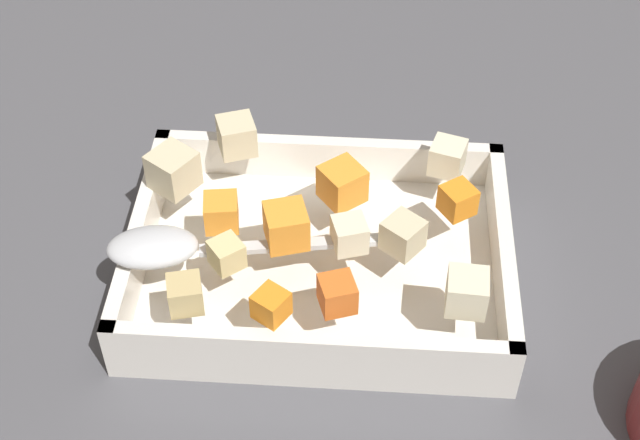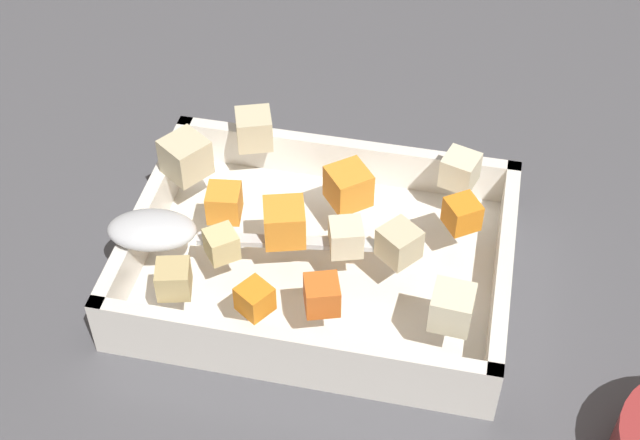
{
  "view_description": "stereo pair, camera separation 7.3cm",
  "coord_description": "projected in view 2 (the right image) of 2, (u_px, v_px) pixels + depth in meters",
  "views": [
    {
      "loc": [
        -0.02,
        0.52,
        0.58
      ],
      "look_at": [
        0.01,
        0.0,
        0.06
      ],
      "focal_mm": 51.86,
      "sensor_mm": 36.0,
      "label": 1
    },
    {
      "loc": [
        -0.1,
        0.51,
        0.58
      ],
      "look_at": [
        0.01,
        0.0,
        0.06
      ],
      "focal_mm": 51.86,
      "sensor_mm": 36.0,
      "label": 2
    }
  ],
  "objects": [
    {
      "name": "ground_plane",
      "position": [
        332.0,
        276.0,
        0.78
      ],
      "size": [
        4.0,
        4.0,
        0.0
      ],
      "primitive_type": "plane",
      "color": "#4C4C51"
    },
    {
      "name": "baking_dish",
      "position": [
        320.0,
        261.0,
        0.77
      ],
      "size": [
        0.31,
        0.23,
        0.05
      ],
      "color": "white",
      "rests_on": "ground_plane"
    },
    {
      "name": "carrot_chunk_near_spoon",
      "position": [
        348.0,
        186.0,
        0.75
      ],
      "size": [
        0.04,
        0.04,
        0.03
      ],
      "primitive_type": "cube",
      "rotation": [
        0.0,
        0.0,
        3.81
      ],
      "color": "orange",
      "rests_on": "baking_dish"
    },
    {
      "name": "carrot_chunk_heap_top",
      "position": [
        462.0,
        214.0,
        0.73
      ],
      "size": [
        0.03,
        0.03,
        0.02
      ],
      "primitive_type": "cube",
      "rotation": [
        0.0,
        0.0,
        5.31
      ],
      "color": "orange",
      "rests_on": "baking_dish"
    },
    {
      "name": "carrot_chunk_under_handle",
      "position": [
        255.0,
        299.0,
        0.67
      ],
      "size": [
        0.03,
        0.03,
        0.02
      ],
      "primitive_type": "cube",
      "rotation": [
        0.0,
        0.0,
        4.13
      ],
      "color": "orange",
      "rests_on": "baking_dish"
    },
    {
      "name": "carrot_chunk_far_right",
      "position": [
        225.0,
        200.0,
        0.74
      ],
      "size": [
        0.03,
        0.03,
        0.03
      ],
      "primitive_type": "cube",
      "rotation": [
        0.0,
        0.0,
        4.85
      ],
      "color": "orange",
      "rests_on": "baking_dish"
    },
    {
      "name": "carrot_chunk_front_center",
      "position": [
        322.0,
        295.0,
        0.67
      ],
      "size": [
        0.03,
        0.03,
        0.03
      ],
      "primitive_type": "cube",
      "rotation": [
        0.0,
        0.0,
        3.47
      ],
      "color": "orange",
      "rests_on": "baking_dish"
    },
    {
      "name": "carrot_chunk_heap_side",
      "position": [
        284.0,
        222.0,
        0.72
      ],
      "size": [
        0.04,
        0.04,
        0.03
      ],
      "primitive_type": "cube",
      "rotation": [
        0.0,
        0.0,
        3.43
      ],
      "color": "orange",
      "rests_on": "baking_dish"
    },
    {
      "name": "potato_chunk_corner_nw",
      "position": [
        399.0,
        243.0,
        0.71
      ],
      "size": [
        0.04,
        0.04,
        0.03
      ],
      "primitive_type": "cube",
      "rotation": [
        0.0,
        0.0,
        2.47
      ],
      "color": "beige",
      "rests_on": "baking_dish"
    },
    {
      "name": "potato_chunk_center",
      "position": [
        452.0,
        307.0,
        0.66
      ],
      "size": [
        0.03,
        0.03,
        0.03
      ],
      "primitive_type": "cube",
      "rotation": [
        0.0,
        0.0,
        4.64
      ],
      "color": "beige",
      "rests_on": "baking_dish"
    },
    {
      "name": "potato_chunk_corner_sw",
      "position": [
        186.0,
        157.0,
        0.78
      ],
      "size": [
        0.05,
        0.05,
        0.03
      ],
      "primitive_type": "cube",
      "rotation": [
        0.0,
        0.0,
        2.54
      ],
      "color": "beige",
      "rests_on": "baking_dish"
    },
    {
      "name": "potato_chunk_far_left",
      "position": [
        221.0,
        244.0,
        0.71
      ],
      "size": [
        0.03,
        0.03,
        0.02
      ],
      "primitive_type": "cube",
      "rotation": [
        0.0,
        0.0,
        5.37
      ],
      "color": "#E0CC89",
      "rests_on": "baking_dish"
    },
    {
      "name": "potato_chunk_mid_left",
      "position": [
        254.0,
        129.0,
        0.8
      ],
      "size": [
        0.04,
        0.04,
        0.03
      ],
      "primitive_type": "cube",
      "rotation": [
        0.0,
        0.0,
        3.48
      ],
      "color": "beige",
      "rests_on": "baking_dish"
    },
    {
      "name": "potato_chunk_corner_ne",
      "position": [
        174.0,
        279.0,
        0.69
      ],
      "size": [
        0.03,
        0.03,
        0.02
      ],
      "primitive_type": "cube",
      "rotation": [
        0.0,
        0.0,
        0.25
      ],
      "color": "tan",
      "rests_on": "baking_dish"
    },
    {
      "name": "potato_chunk_mid_right",
      "position": [
        346.0,
        237.0,
        0.72
      ],
      "size": [
        0.03,
        0.03,
        0.03
      ],
      "primitive_type": "cube",
      "rotation": [
        0.0,
        0.0,
        1.87
      ],
      "color": "beige",
      "rests_on": "baking_dish"
    },
    {
      "name": "potato_chunk_near_right",
      "position": [
        460.0,
        170.0,
        0.77
      ],
      "size": [
        0.03,
        0.03,
        0.03
      ],
      "primitive_type": "cube",
      "rotation": [
        0.0,
        0.0,
        4.41
      ],
      "color": "beige",
      "rests_on": "baking_dish"
    },
    {
      "name": "serving_spoon",
      "position": [
        169.0,
        231.0,
        0.73
      ],
      "size": [
        0.24,
        0.06,
        0.02
      ],
      "rotation": [
        0.0,
        0.0,
        3.29
      ],
      "color": "silver",
      "rests_on": "baking_dish"
    }
  ]
}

